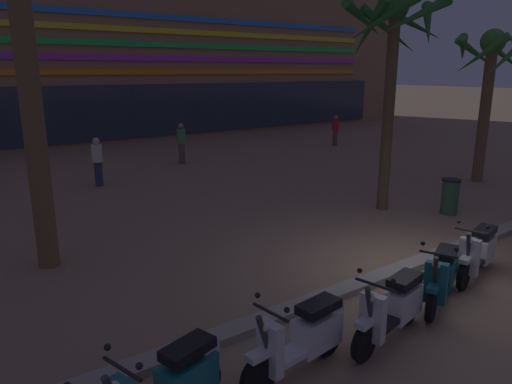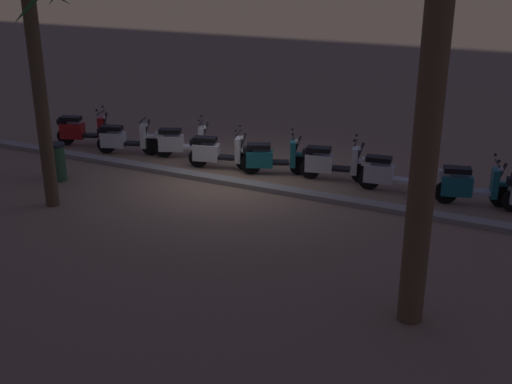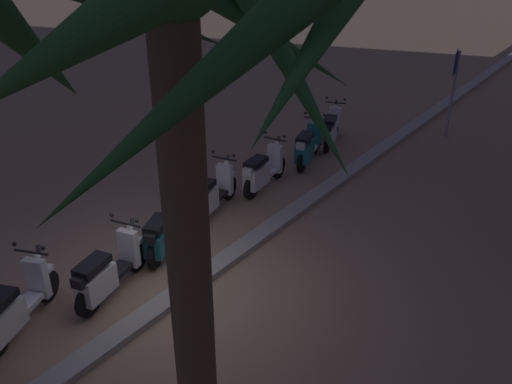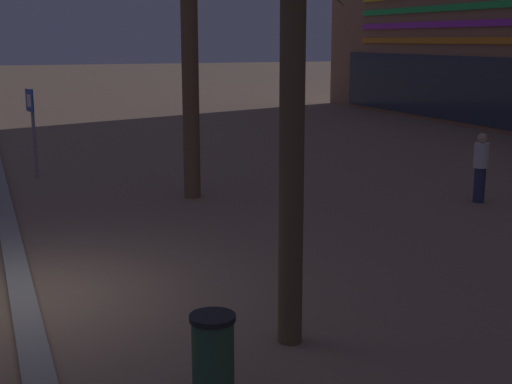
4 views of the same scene
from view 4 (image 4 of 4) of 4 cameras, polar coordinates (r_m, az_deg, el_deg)
The scene contains 5 objects.
ground_plane at distance 10.96m, azimuth -18.93°, elevation -8.19°, with size 200.00×200.00×0.00m, color #93755B.
curb_strip at distance 10.95m, azimuth -18.33°, elevation -7.85°, with size 60.00×0.36×0.12m, color gray.
crossing_sign at distance 20.01m, azimuth -17.55°, elevation 5.34°, with size 0.59×0.18×2.40m.
pedestrian_strolling_near_curb at distance 17.06m, azimuth 17.62°, elevation 1.99°, with size 0.34×0.34×1.61m.
litter_bin at distance 7.50m, azimuth -3.48°, elevation -13.16°, with size 0.48×0.48×0.95m.
Camera 4 is at (10.32, -0.29, 3.69)m, focal length 49.71 mm.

